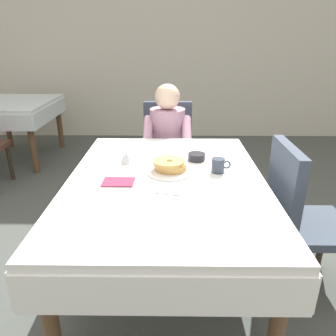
{
  "coord_description": "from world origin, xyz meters",
  "views": [
    {
      "loc": [
        0.03,
        -1.66,
        1.48
      ],
      "look_at": [
        0.01,
        0.03,
        0.79
      ],
      "focal_mm": 34.51,
      "sensor_mm": 36.0,
      "label": 1
    }
  ],
  "objects_px": {
    "cup_coffee": "(218,165)",
    "bowl_butter": "(197,157)",
    "fork_left_of_plate": "(137,173)",
    "knife_right_of_plate": "(203,173)",
    "background_table_far": "(14,111)",
    "breakfast_stack": "(170,165)",
    "spoon_near_edge": "(169,194)",
    "chair_right_side": "(298,211)",
    "syrup_pitcher": "(126,157)",
    "chair_diner": "(168,147)",
    "plate_breakfast": "(170,171)",
    "dining_table_main": "(166,192)",
    "diner_person": "(167,138)"
  },
  "relations": [
    {
      "from": "diner_person",
      "to": "syrup_pitcher",
      "type": "distance_m",
      "value": 0.83
    },
    {
      "from": "chair_right_side",
      "to": "syrup_pitcher",
      "type": "bearing_deg",
      "value": -102.6
    },
    {
      "from": "chair_diner",
      "to": "diner_person",
      "type": "distance_m",
      "value": 0.21
    },
    {
      "from": "plate_breakfast",
      "to": "knife_right_of_plate",
      "type": "relative_size",
      "value": 1.4
    },
    {
      "from": "syrup_pitcher",
      "to": "knife_right_of_plate",
      "type": "height_order",
      "value": "syrup_pitcher"
    },
    {
      "from": "fork_left_of_plate",
      "to": "spoon_near_edge",
      "type": "height_order",
      "value": "same"
    },
    {
      "from": "plate_breakfast",
      "to": "cup_coffee",
      "type": "bearing_deg",
      "value": -0.11
    },
    {
      "from": "breakfast_stack",
      "to": "knife_right_of_plate",
      "type": "height_order",
      "value": "breakfast_stack"
    },
    {
      "from": "knife_right_of_plate",
      "to": "background_table_far",
      "type": "distance_m",
      "value": 3.07
    },
    {
      "from": "diner_person",
      "to": "spoon_near_edge",
      "type": "distance_m",
      "value": 1.22
    },
    {
      "from": "chair_right_side",
      "to": "plate_breakfast",
      "type": "distance_m",
      "value": 0.79
    },
    {
      "from": "dining_table_main",
      "to": "syrup_pitcher",
      "type": "xyz_separation_m",
      "value": [
        -0.25,
        0.23,
        0.13
      ]
    },
    {
      "from": "plate_breakfast",
      "to": "fork_left_of_plate",
      "type": "height_order",
      "value": "plate_breakfast"
    },
    {
      "from": "diner_person",
      "to": "plate_breakfast",
      "type": "height_order",
      "value": "diner_person"
    },
    {
      "from": "chair_diner",
      "to": "cup_coffee",
      "type": "height_order",
      "value": "chair_diner"
    },
    {
      "from": "dining_table_main",
      "to": "fork_left_of_plate",
      "type": "relative_size",
      "value": 8.47
    },
    {
      "from": "chair_diner",
      "to": "cup_coffee",
      "type": "relative_size",
      "value": 8.23
    },
    {
      "from": "cup_coffee",
      "to": "bowl_butter",
      "type": "relative_size",
      "value": 1.03
    },
    {
      "from": "diner_person",
      "to": "bowl_butter",
      "type": "xyz_separation_m",
      "value": [
        0.2,
        -0.73,
        0.09
      ]
    },
    {
      "from": "fork_left_of_plate",
      "to": "knife_right_of_plate",
      "type": "bearing_deg",
      "value": -86.11
    },
    {
      "from": "syrup_pitcher",
      "to": "bowl_butter",
      "type": "bearing_deg",
      "value": 7.29
    },
    {
      "from": "chair_diner",
      "to": "spoon_near_edge",
      "type": "xyz_separation_m",
      "value": [
        0.02,
        -1.37,
        0.21
      ]
    },
    {
      "from": "diner_person",
      "to": "breakfast_stack",
      "type": "height_order",
      "value": "diner_person"
    },
    {
      "from": "bowl_butter",
      "to": "syrup_pitcher",
      "type": "bearing_deg",
      "value": -172.71
    },
    {
      "from": "dining_table_main",
      "to": "bowl_butter",
      "type": "relative_size",
      "value": 13.85
    },
    {
      "from": "dining_table_main",
      "to": "plate_breakfast",
      "type": "height_order",
      "value": "plate_breakfast"
    },
    {
      "from": "spoon_near_edge",
      "to": "syrup_pitcher",
      "type": "bearing_deg",
      "value": 134.44
    },
    {
      "from": "chair_right_side",
      "to": "knife_right_of_plate",
      "type": "height_order",
      "value": "chair_right_side"
    },
    {
      "from": "plate_breakfast",
      "to": "syrup_pitcher",
      "type": "xyz_separation_m",
      "value": [
        -0.28,
        0.14,
        0.03
      ]
    },
    {
      "from": "breakfast_stack",
      "to": "fork_left_of_plate",
      "type": "relative_size",
      "value": 1.09
    },
    {
      "from": "dining_table_main",
      "to": "knife_right_of_plate",
      "type": "xyz_separation_m",
      "value": [
        0.21,
        0.07,
        0.09
      ]
    },
    {
      "from": "chair_diner",
      "to": "plate_breakfast",
      "type": "height_order",
      "value": "chair_diner"
    },
    {
      "from": "cup_coffee",
      "to": "bowl_butter",
      "type": "bearing_deg",
      "value": 119.61
    },
    {
      "from": "chair_right_side",
      "to": "plate_breakfast",
      "type": "height_order",
      "value": "chair_right_side"
    },
    {
      "from": "cup_coffee",
      "to": "background_table_far",
      "type": "distance_m",
      "value": 3.12
    },
    {
      "from": "chair_diner",
      "to": "bowl_butter",
      "type": "relative_size",
      "value": 8.45
    },
    {
      "from": "cup_coffee",
      "to": "bowl_butter",
      "type": "distance_m",
      "value": 0.23
    },
    {
      "from": "bowl_butter",
      "to": "spoon_near_edge",
      "type": "relative_size",
      "value": 0.73
    },
    {
      "from": "cup_coffee",
      "to": "spoon_near_edge",
      "type": "distance_m",
      "value": 0.41
    },
    {
      "from": "fork_left_of_plate",
      "to": "background_table_far",
      "type": "bearing_deg",
      "value": 42.22
    },
    {
      "from": "dining_table_main",
      "to": "knife_right_of_plate",
      "type": "bearing_deg",
      "value": 17.97
    },
    {
      "from": "plate_breakfast",
      "to": "background_table_far",
      "type": "xyz_separation_m",
      "value": [
        -1.94,
        2.19,
        -0.13
      ]
    },
    {
      "from": "spoon_near_edge",
      "to": "background_table_far",
      "type": "bearing_deg",
      "value": 140.24
    },
    {
      "from": "cup_coffee",
      "to": "syrup_pitcher",
      "type": "bearing_deg",
      "value": 165.79
    },
    {
      "from": "dining_table_main",
      "to": "knife_right_of_plate",
      "type": "height_order",
      "value": "knife_right_of_plate"
    },
    {
      "from": "plate_breakfast",
      "to": "bowl_butter",
      "type": "bearing_deg",
      "value": 49.32
    },
    {
      "from": "chair_right_side",
      "to": "background_table_far",
      "type": "bearing_deg",
      "value": -130.29
    },
    {
      "from": "breakfast_stack",
      "to": "spoon_near_edge",
      "type": "bearing_deg",
      "value": -90.83
    },
    {
      "from": "breakfast_stack",
      "to": "background_table_far",
      "type": "distance_m",
      "value": 2.92
    },
    {
      "from": "dining_table_main",
      "to": "plate_breakfast",
      "type": "xyz_separation_m",
      "value": [
        0.02,
        0.09,
        0.1
      ]
    }
  ]
}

